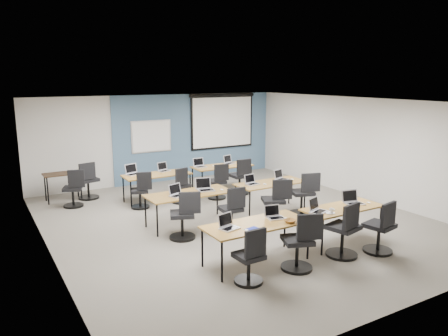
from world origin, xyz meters
TOP-DOWN VIEW (x-y plane):
  - floor at (0.00, 0.00)m, footprint 8.00×9.00m
  - ceiling at (0.00, 0.00)m, footprint 8.00×9.00m
  - wall_back at (0.00, 4.50)m, footprint 8.00×0.04m
  - wall_front at (0.00, -4.50)m, footprint 8.00×0.04m
  - wall_left at (-4.00, 0.00)m, footprint 0.04×9.00m
  - wall_right at (4.00, 0.00)m, footprint 0.04×9.00m
  - blue_accent_panel at (1.25, 4.47)m, footprint 5.50×0.04m
  - whiteboard at (-0.30, 4.43)m, footprint 1.28×0.03m
  - projector_screen at (2.20, 4.41)m, footprint 2.40×0.10m
  - training_table_front_left at (-0.92, -2.14)m, footprint 1.91×0.80m
  - training_table_front_right at (1.10, -2.19)m, footprint 1.67×0.70m
  - training_table_mid_left at (-1.04, 0.29)m, footprint 1.92×0.80m
  - training_table_mid_right at (1.10, 0.17)m, footprint 1.75×0.73m
  - training_table_back_left at (-0.94, 2.44)m, footprint 1.76×0.73m
  - training_table_back_right at (1.10, 2.53)m, footprint 1.73×0.72m
  - laptop_0 at (-1.47, -2.09)m, footprint 0.32×0.27m
  - mouse_0 at (-1.28, -2.37)m, footprint 0.08×0.11m
  - task_chair_0 at (-1.45, -2.76)m, footprint 0.47×0.47m
  - laptop_1 at (-0.47, -2.05)m, footprint 0.30×0.25m
  - mouse_1 at (-0.32, -2.22)m, footprint 0.06×0.10m
  - task_chair_1 at (-0.44, -2.75)m, footprint 0.57×0.55m
  - laptop_2 at (0.46, -2.15)m, footprint 0.34×0.29m
  - mouse_2 at (0.79, -2.23)m, footprint 0.08×0.10m
  - task_chair_2 at (0.61, -2.73)m, footprint 0.58×0.58m
  - laptop_3 at (1.45, -2.12)m, footprint 0.36×0.30m
  - mouse_3 at (1.74, -2.26)m, footprint 0.07×0.10m
  - task_chair_3 at (1.33, -2.95)m, footprint 0.54×0.54m
  - laptop_4 at (-1.37, 0.23)m, footprint 0.33×0.28m
  - mouse_4 at (-1.16, 0.02)m, footprint 0.09×0.11m
  - task_chair_4 at (-1.52, -0.44)m, footprint 0.56×0.53m
  - laptop_5 at (-0.62, 0.33)m, footprint 0.36×0.31m
  - mouse_5 at (-0.30, 0.14)m, footprint 0.09×0.12m
  - task_chair_5 at (-0.44, -0.53)m, footprint 0.50×0.50m
  - laptop_6 at (0.59, 0.27)m, footprint 0.30×0.26m
  - mouse_6 at (0.83, 0.06)m, footprint 0.08×0.11m
  - task_chair_6 at (0.67, -0.57)m, footprint 0.59×0.55m
  - laptop_7 at (1.48, 0.30)m, footprint 0.32×0.28m
  - mouse_7 at (1.71, 0.13)m, footprint 0.06×0.10m
  - task_chair_7 at (1.61, -0.44)m, footprint 0.58×0.57m
  - laptop_8 at (-1.51, 2.72)m, footprint 0.36×0.30m
  - mouse_8 at (-1.25, 2.46)m, footprint 0.07×0.10m
  - task_chair_8 at (-1.54, 2.02)m, footprint 0.48×0.46m
  - laptop_9 at (-0.65, 2.70)m, footprint 0.31×0.26m
  - mouse_9 at (-0.30, 2.44)m, footprint 0.05×0.09m
  - task_chair_9 at (-0.48, 1.94)m, footprint 0.47×0.47m
  - laptop_10 at (0.46, 2.69)m, footprint 0.33×0.28m
  - mouse_10 at (0.84, 2.58)m, footprint 0.08×0.10m
  - task_chair_10 at (0.54, 1.80)m, footprint 0.49×0.49m
  - laptop_11 at (1.43, 2.70)m, footprint 0.32×0.27m
  - mouse_11 at (1.72, 2.53)m, footprint 0.08×0.10m
  - task_chair_11 at (1.33, 1.90)m, footprint 0.55×0.55m
  - blue_mousepad at (-1.13, -2.36)m, footprint 0.28×0.26m
  - snack_bowl at (-0.38, -2.39)m, footprint 0.24×0.24m
  - snack_plate at (0.61, -2.35)m, footprint 0.20×0.20m
  - coffee_cup at (0.62, -2.37)m, footprint 0.09×0.09m
  - utility_table at (-3.09, 3.72)m, footprint 0.95×0.53m
  - spare_chair_a at (-2.47, 3.55)m, footprint 0.54×0.54m
  - spare_chair_b at (-2.96, 2.98)m, footprint 0.52×0.49m

SIDE VIEW (x-z plane):
  - floor at x=0.00m, z-range -0.01..0.01m
  - task_chair_8 at x=-1.54m, z-range -0.09..0.86m
  - task_chair_9 at x=-0.48m, z-range -0.09..0.87m
  - task_chair_0 at x=-1.45m, z-range -0.09..0.87m
  - task_chair_10 at x=0.54m, z-range -0.09..0.89m
  - spare_chair_b at x=-2.96m, z-range -0.09..0.89m
  - task_chair_5 at x=-0.44m, z-range -0.09..0.90m
  - task_chair_4 at x=-1.52m, z-range -0.09..0.93m
  - spare_chair_a at x=-2.47m, z-range -0.09..0.93m
  - task_chair_3 at x=1.33m, z-range -0.09..0.93m
  - task_chair_1 at x=-0.44m, z-range -0.09..0.93m
  - task_chair_6 at x=0.67m, z-range -0.09..0.94m
  - task_chair_11 at x=1.33m, z-range -0.09..0.94m
  - task_chair_7 at x=1.61m, z-range -0.09..0.96m
  - task_chair_2 at x=0.61m, z-range -0.09..0.97m
  - utility_table at x=-3.09m, z-range 0.29..1.04m
  - training_table_front_right at x=1.10m, z-range 0.32..1.05m
  - training_table_back_right at x=1.10m, z-range 0.32..1.05m
  - training_table_mid_right at x=1.10m, z-range 0.32..1.05m
  - training_table_back_left at x=-0.94m, z-range 0.32..1.05m
  - training_table_front_left at x=-0.92m, z-range 0.32..1.05m
  - training_table_mid_left at x=-1.04m, z-range 0.32..1.05m
  - blue_mousepad at x=-1.13m, z-range 0.73..0.74m
  - snack_plate at x=0.61m, z-range 0.73..0.74m
  - mouse_9 at x=-0.30m, z-range 0.73..0.76m
  - mouse_3 at x=1.74m, z-range 0.73..0.76m
  - mouse_10 at x=0.84m, z-range 0.73..0.76m
  - mouse_8 at x=-1.25m, z-range 0.73..0.76m
  - mouse_11 at x=1.72m, z-range 0.73..0.76m
  - mouse_2 at x=0.79m, z-range 0.73..0.76m
  - mouse_7 at x=1.71m, z-range 0.72..0.76m
  - mouse_0 at x=-1.28m, z-range 0.72..0.76m
  - mouse_6 at x=0.83m, z-range 0.72..0.76m
  - mouse_4 at x=-1.16m, z-range 0.72..0.76m
  - mouse_1 at x=-0.32m, z-range 0.72..0.76m
  - mouse_5 at x=-0.30m, z-range 0.72..0.76m
  - snack_bowl at x=-0.38m, z-range 0.73..0.78m
  - coffee_cup at x=0.62m, z-range 0.74..0.81m
  - laptop_1 at x=-0.47m, z-range 0.67..0.90m
  - laptop_6 at x=0.59m, z-range 0.67..0.90m
  - laptop_9 at x=-0.65m, z-range 0.67..0.91m
  - laptop_11 at x=1.43m, z-range 0.67..0.91m
  - laptop_0 at x=-1.47m, z-range 0.67..0.91m
  - laptop_7 at x=1.48m, z-range 0.67..0.91m
  - laptop_10 at x=0.46m, z-range 0.67..0.92m
  - laptop_4 at x=-1.37m, z-range 0.67..0.92m
  - laptop_2 at x=0.46m, z-range 0.66..0.92m
  - laptop_3 at x=1.45m, z-range 0.66..0.93m
  - laptop_8 at x=-1.51m, z-range 0.66..0.93m
  - laptop_5 at x=-0.62m, z-range 0.66..0.93m
  - wall_back at x=0.00m, z-range 0.00..2.70m
  - wall_front at x=0.00m, z-range 0.00..2.70m
  - wall_left at x=-4.00m, z-range 0.00..2.70m
  - wall_right at x=4.00m, z-range 0.00..2.70m
  - blue_accent_panel at x=1.25m, z-range 0.00..2.70m
  - whiteboard at x=-0.30m, z-range 0.96..1.94m
  - projector_screen at x=2.20m, z-range 0.98..2.80m
  - ceiling at x=0.00m, z-range 2.69..2.71m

